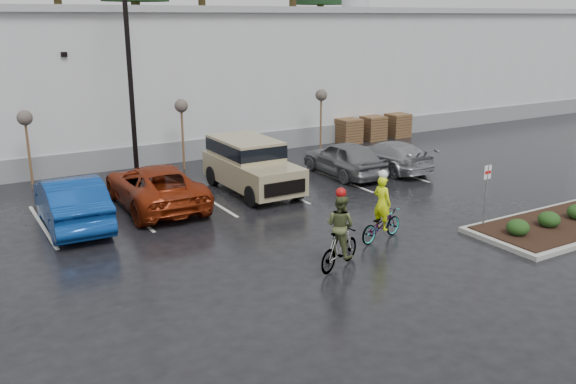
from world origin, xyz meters
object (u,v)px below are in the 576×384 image
suv_tan (252,166)px  pallet_stack_b (373,128)px  pallet_stack_a (348,131)px  cyclist_hivis (381,218)px  fire_lane_sign (486,189)px  sapling_mid (181,110)px  pallet_stack_c (397,125)px  car_far_silver (389,156)px  lamppost (128,43)px  sapling_west (25,122)px  car_red (155,186)px  sapling_east (321,98)px  car_grey (344,158)px  cyclist_olive (340,239)px  car_blue (71,201)px

suv_tan → pallet_stack_b: bearing=28.8°
pallet_stack_a → cyclist_hivis: (-8.13, -12.78, 0.02)m
fire_lane_sign → sapling_mid: bearing=112.5°
pallet_stack_b → pallet_stack_c: (1.80, 0.00, 0.00)m
suv_tan → car_far_silver: 6.94m
lamppost → sapling_mid: bearing=21.8°
suv_tan → sapling_west: bearing=146.8°
sapling_mid → fire_lane_sign: 13.92m
sapling_west → sapling_mid: bearing=0.0°
pallet_stack_a → car_far_silver: 6.31m
car_red → car_far_silver: (10.92, -0.11, -0.12)m
sapling_west → sapling_east: same height
lamppost → car_grey: (8.10, -3.68, -4.91)m
suv_tan → car_far_silver: suv_tan is taller
cyclist_hivis → sapling_east: bearing=-39.3°
pallet_stack_a → pallet_stack_b: (1.70, 0.00, 0.00)m
cyclist_hivis → car_red: bearing=21.4°
car_red → car_grey: size_ratio=1.25×
car_red → suv_tan: (3.98, -0.06, 0.24)m
pallet_stack_b → car_red: car_red is taller
pallet_stack_c → cyclist_hivis: cyclist_hivis is taller
sapling_west → suv_tan: size_ratio=0.63×
fire_lane_sign → cyclist_olive: 5.85m
cyclist_hivis → car_grey: bearing=-41.5°
sapling_west → cyclist_olive: (5.98, -12.90, -1.89)m
sapling_east → car_far_silver: bearing=-85.4°
fire_lane_sign → car_far_silver: bearing=71.7°
lamppost → car_far_silver: (10.40, -3.95, -5.02)m
sapling_east → cyclist_hivis: 13.21m
pallet_stack_a → fire_lane_sign: (-4.70, -13.80, 0.73)m
sapling_mid → cyclist_hivis: size_ratio=1.42×
pallet_stack_c → car_red: bearing=-160.5°
pallet_stack_c → cyclist_olive: bearing=-135.3°
lamppost → car_blue: bearing=-128.8°
lamppost → cyclist_hivis: (4.37, -10.78, -4.99)m
lamppost → pallet_stack_a: bearing=9.1°
pallet_stack_c → car_grey: bearing=-144.3°
car_far_silver → pallet_stack_c: bearing=-133.6°
lamppost → cyclist_olive: size_ratio=4.00×
car_blue → sapling_east: bearing=-156.1°
fire_lane_sign → cyclist_olive: bearing=-179.0°
sapling_mid → car_far_silver: (7.90, -4.95, -2.06)m
car_grey → car_far_silver: car_grey is taller
car_grey → cyclist_olive: cyclist_olive is taller
sapling_east → car_blue: (-13.60, -5.47, -1.88)m
suv_tan → car_grey: bearing=2.7°
pallet_stack_a → car_blue: (-16.10, -6.47, 0.17)m
sapling_mid → pallet_stack_b: (11.70, 1.00, -2.05)m
car_red → sapling_east: bearing=-153.4°
fire_lane_sign → car_far_silver: 8.31m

